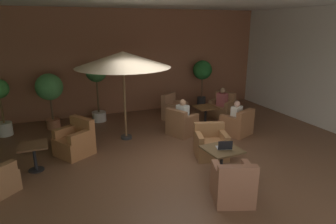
# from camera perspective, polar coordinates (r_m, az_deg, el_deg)

# --- Properties ---
(ground_plane) EXTENTS (10.60, 9.00, 0.02)m
(ground_plane) POSITION_cam_1_polar(r_m,az_deg,el_deg) (7.36, 1.30, -9.07)
(ground_plane) COLOR brown
(wall_back_brick) EXTENTS (10.60, 0.08, 3.73)m
(wall_back_brick) POSITION_cam_1_polar(r_m,az_deg,el_deg) (10.96, -7.81, 9.56)
(wall_back_brick) COLOR brown
(wall_back_brick) RESTS_ON ground_plane
(cafe_table_front_left) EXTENTS (0.78, 0.78, 0.63)m
(cafe_table_front_left) POSITION_cam_1_polar(r_m,az_deg,el_deg) (6.49, 10.40, -8.05)
(cafe_table_front_left) COLOR black
(cafe_table_front_left) RESTS_ON ground_plane
(armchair_front_left_north) EXTENTS (0.94, 0.94, 0.80)m
(armchair_front_left_north) POSITION_cam_1_polar(r_m,az_deg,el_deg) (7.45, 8.29, -6.30)
(armchair_front_left_north) COLOR #90603A
(armchair_front_left_north) RESTS_ON ground_plane
(armchair_front_left_east) EXTENTS (0.90, 0.91, 0.84)m
(armchair_front_left_east) POSITION_cam_1_polar(r_m,az_deg,el_deg) (5.72, 12.49, -13.73)
(armchair_front_left_east) COLOR #915A42
(armchair_front_left_east) RESTS_ON ground_plane
(cafe_table_front_right) EXTENTS (0.61, 0.61, 0.63)m
(cafe_table_front_right) POSITION_cam_1_polar(r_m,az_deg,el_deg) (7.24, -24.56, -6.92)
(cafe_table_front_right) COLOR black
(cafe_table_front_right) RESTS_ON ground_plane
(armchair_front_right_east) EXTENTS (1.06, 1.07, 0.91)m
(armchair_front_right_east) POSITION_cam_1_polar(r_m,az_deg,el_deg) (7.82, -17.55, -5.50)
(armchair_front_right_east) COLOR #A06339
(armchair_front_right_east) RESTS_ON ground_plane
(cafe_table_mid_center) EXTENTS (0.67, 0.67, 0.63)m
(cafe_table_mid_center) POSITION_cam_1_polar(r_m,az_deg,el_deg) (9.62, 7.31, 0.16)
(cafe_table_mid_center) COLOR black
(cafe_table_mid_center) RESTS_ON ground_plane
(armchair_mid_center_north) EXTENTS (0.99, 1.00, 0.89)m
(armchair_mid_center_north) POSITION_cam_1_polar(r_m,az_deg,el_deg) (10.19, 1.19, 0.30)
(armchair_mid_center_north) COLOR #996849
(armchair_mid_center_north) RESTS_ON ground_plane
(armchair_mid_center_east) EXTENTS (0.97, 0.97, 0.82)m
(armchair_mid_center_east) POSITION_cam_1_polar(r_m,az_deg,el_deg) (8.78, 2.65, -2.50)
(armchair_mid_center_east) COLOR #8F5E3D
(armchair_mid_center_east) RESTS_ON ground_plane
(armchair_mid_center_south) EXTENTS (1.01, 1.02, 0.79)m
(armchair_mid_center_south) POSITION_cam_1_polar(r_m,az_deg,el_deg) (9.04, 13.23, -2.41)
(armchair_mid_center_south) COLOR #98603C
(armchair_mid_center_south) RESTS_ON ground_plane
(armchair_mid_center_west) EXTENTS (0.98, 0.99, 0.86)m
(armchair_mid_center_west) POSITION_cam_1_polar(r_m,az_deg,el_deg) (10.68, 10.48, 0.73)
(armchair_mid_center_west) COLOR #916540
(armchair_mid_center_west) RESTS_ON ground_plane
(patio_umbrella_tall_red) EXTENTS (2.60, 2.60, 2.49)m
(patio_umbrella_tall_red) POSITION_cam_1_polar(r_m,az_deg,el_deg) (8.12, -8.72, 9.99)
(patio_umbrella_tall_red) COLOR #2D2D2D
(patio_umbrella_tall_red) RESTS_ON ground_plane
(potted_tree_left_corner) EXTENTS (0.57, 0.57, 1.70)m
(potted_tree_left_corner) POSITION_cam_1_polar(r_m,az_deg,el_deg) (9.78, -29.77, 2.04)
(potted_tree_left_corner) COLOR silver
(potted_tree_left_corner) RESTS_ON ground_plane
(potted_tree_mid_left) EXTENTS (0.68, 0.68, 2.03)m
(potted_tree_mid_left) POSITION_cam_1_polar(r_m,az_deg,el_deg) (10.03, -13.67, 5.91)
(potted_tree_mid_left) COLOR silver
(potted_tree_mid_left) RESTS_ON ground_plane
(potted_tree_mid_right) EXTENTS (0.82, 0.82, 1.76)m
(potted_tree_mid_right) POSITION_cam_1_polar(r_m,az_deg,el_deg) (9.76, -21.99, 3.91)
(potted_tree_mid_right) COLOR #AE6645
(potted_tree_mid_right) RESTS_ON ground_plane
(potted_tree_right_corner) EXTENTS (0.74, 0.74, 1.85)m
(potted_tree_right_corner) POSITION_cam_1_polar(r_m,az_deg,el_deg) (11.63, 6.67, 7.44)
(potted_tree_right_corner) COLOR #343233
(potted_tree_right_corner) RESTS_ON ground_plane
(patron_blue_shirt) EXTENTS (0.35, 0.40, 0.68)m
(patron_blue_shirt) POSITION_cam_1_polar(r_m,az_deg,el_deg) (8.69, 2.86, 0.04)
(patron_blue_shirt) COLOR silver
(patron_blue_shirt) RESTS_ON ground_plane
(patron_by_window) EXTENTS (0.39, 0.42, 0.66)m
(patron_by_window) POSITION_cam_1_polar(r_m,az_deg,el_deg) (10.54, 10.48, 2.71)
(patron_by_window) COLOR #A94D4D
(patron_by_window) RESTS_ON ground_plane
(patron_with_friend) EXTENTS (0.40, 0.33, 0.61)m
(patron_with_friend) POSITION_cam_1_polar(r_m,az_deg,el_deg) (8.95, 13.18, -0.00)
(patron_with_friend) COLOR silver
(patron_with_friend) RESTS_ON ground_plane
(iced_drink_cup) EXTENTS (0.08, 0.08, 0.11)m
(iced_drink_cup) POSITION_cam_1_polar(r_m,az_deg,el_deg) (6.39, 10.56, -6.64)
(iced_drink_cup) COLOR white
(iced_drink_cup) RESTS_ON cafe_table_front_left
(open_laptop) EXTENTS (0.36, 0.30, 0.20)m
(open_laptop) POSITION_cam_1_polar(r_m,az_deg,el_deg) (6.42, 10.90, -6.61)
(open_laptop) COLOR #9EA0A5
(open_laptop) RESTS_ON cafe_table_front_left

